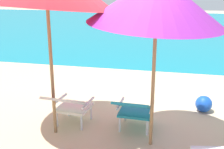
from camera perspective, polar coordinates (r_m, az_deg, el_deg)
The scene contains 5 objects.
ground_plane at distance 8.74m, azimuth 5.33°, elevation 2.39°, with size 40.00×40.00×0.00m, color #CCB78E.
ocean_band at distance 16.73m, azimuth 9.06°, elevation 9.46°, with size 40.00×18.00×0.01m, color teal.
lounge_chair_left at distance 4.70m, azimuth -8.53°, elevation -5.96°, with size 0.61×0.92×0.68m.
lounge_chair_right at distance 4.50m, azimuth 4.43°, elevation -6.89°, with size 0.57×0.89×0.68m.
beach_ball at distance 5.57m, azimuth 17.84°, elevation -5.61°, with size 0.31×0.31×0.31m, color blue.
Camera 1 is at (1.05, -4.38, 2.25)m, focal length 45.78 mm.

